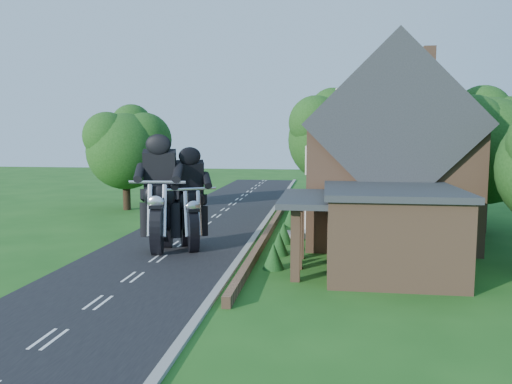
# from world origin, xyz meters

# --- Properties ---
(ground) EXTENTS (120.00, 120.00, 0.00)m
(ground) POSITION_xyz_m (0.00, 0.00, 0.00)
(ground) COLOR #1B4F16
(ground) RESTS_ON ground
(road) EXTENTS (7.00, 80.00, 0.02)m
(road) POSITION_xyz_m (0.00, 0.00, 0.01)
(road) COLOR black
(road) RESTS_ON ground
(kerb) EXTENTS (0.30, 80.00, 0.12)m
(kerb) POSITION_xyz_m (3.65, 0.00, 0.06)
(kerb) COLOR gray
(kerb) RESTS_ON ground
(garden_wall) EXTENTS (0.30, 22.00, 0.40)m
(garden_wall) POSITION_xyz_m (4.30, 5.00, 0.20)
(garden_wall) COLOR brown
(garden_wall) RESTS_ON ground
(house) EXTENTS (9.54, 8.64, 10.24)m
(house) POSITION_xyz_m (10.49, 6.00, 4.34)
(house) COLOR brown
(house) RESTS_ON ground
(annex) EXTENTS (7.05, 5.94, 3.44)m
(annex) POSITION_xyz_m (9.87, -0.80, 1.77)
(annex) COLOR brown
(annex) RESTS_ON ground
(tree_house_right) EXTENTS (6.51, 6.00, 8.40)m
(tree_house_right) POSITION_xyz_m (16.65, 8.62, 5.19)
(tree_house_right) COLOR black
(tree_house_right) RESTS_ON ground
(tree_behind_house) EXTENTS (7.81, 7.20, 10.08)m
(tree_behind_house) POSITION_xyz_m (14.18, 16.14, 6.23)
(tree_behind_house) COLOR black
(tree_behind_house) RESTS_ON ground
(tree_behind_left) EXTENTS (6.94, 6.40, 9.16)m
(tree_behind_left) POSITION_xyz_m (8.16, 17.13, 5.73)
(tree_behind_left) COLOR black
(tree_behind_left) RESTS_ON ground
(tree_far_road) EXTENTS (6.08, 5.60, 7.84)m
(tree_far_road) POSITION_xyz_m (-6.86, 14.11, 4.84)
(tree_far_road) COLOR black
(tree_far_road) RESTS_ON ground
(shrub_a) EXTENTS (0.90, 0.90, 1.10)m
(shrub_a) POSITION_xyz_m (5.30, -1.00, 0.55)
(shrub_a) COLOR #123A14
(shrub_a) RESTS_ON ground
(shrub_b) EXTENTS (0.90, 0.90, 1.10)m
(shrub_b) POSITION_xyz_m (5.30, 1.50, 0.55)
(shrub_b) COLOR #123A14
(shrub_b) RESTS_ON ground
(shrub_c) EXTENTS (0.90, 0.90, 1.10)m
(shrub_c) POSITION_xyz_m (5.30, 4.00, 0.55)
(shrub_c) COLOR #123A14
(shrub_c) RESTS_ON ground
(shrub_d) EXTENTS (0.90, 0.90, 1.10)m
(shrub_d) POSITION_xyz_m (5.30, 9.00, 0.55)
(shrub_d) COLOR #123A14
(shrub_d) RESTS_ON ground
(shrub_e) EXTENTS (0.90, 0.90, 1.10)m
(shrub_e) POSITION_xyz_m (5.30, 11.50, 0.55)
(shrub_e) COLOR #123A14
(shrub_e) RESTS_ON ground
(shrub_f) EXTENTS (0.90, 0.90, 1.10)m
(shrub_f) POSITION_xyz_m (5.30, 14.00, 0.55)
(shrub_f) COLOR #123A14
(shrub_f) RESTS_ON ground
(motorcycle_lead) EXTENTS (1.13, 1.59, 1.48)m
(motorcycle_lead) POSITION_xyz_m (0.95, 1.91, 0.74)
(motorcycle_lead) COLOR black
(motorcycle_lead) RESTS_ON ground
(motorcycle_follow) EXTENTS (0.55, 1.81, 1.67)m
(motorcycle_follow) POSITION_xyz_m (-0.29, 1.32, 0.83)
(motorcycle_follow) COLOR black
(motorcycle_follow) RESTS_ON ground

